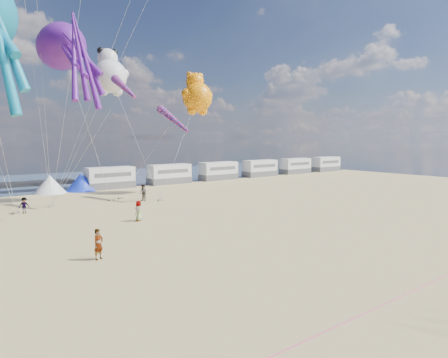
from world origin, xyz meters
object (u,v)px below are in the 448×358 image
(beachgoer_0, at_px, (139,211))
(beachgoer_1, at_px, (143,193))
(motorhome_1, at_px, (169,174))
(tent_white, at_px, (50,184))
(sandbag_b, at_px, (111,200))
(sandbag_a, at_px, (17,213))
(sandbag_e, at_px, (52,206))
(sandbag_c, at_px, (160,200))
(sandbag_d, at_px, (121,198))
(windsock_mid, at_px, (174,120))
(motorhome_3, at_px, (260,168))
(kite_teddy_orange, at_px, (197,98))
(tent_blue, at_px, (81,182))
(motorhome_2, at_px, (218,171))
(windsock_right, at_px, (124,88))
(motorhome_0, at_px, (110,178))
(kite_octopus_purple, at_px, (61,47))
(motorhome_5, at_px, (326,164))
(standing_person, at_px, (98,244))
(kite_panda, at_px, (110,76))
(beachgoer_2, at_px, (24,205))
(motorhome_4, at_px, (295,166))

(beachgoer_0, height_order, beachgoer_1, beachgoer_1)
(motorhome_1, xyz_separation_m, tent_white, (-17.50, 0.00, -0.30))
(sandbag_b, bearing_deg, sandbag_a, -168.96)
(motorhome_1, bearing_deg, sandbag_e, -151.43)
(beachgoer_1, relative_size, sandbag_c, 3.75)
(sandbag_d, height_order, windsock_mid, windsock_mid)
(motorhome_3, height_order, windsock_mid, windsock_mid)
(kite_teddy_orange, bearing_deg, tent_blue, 138.94)
(motorhome_1, distance_m, motorhome_2, 9.50)
(windsock_right, bearing_deg, motorhome_0, 71.61)
(motorhome_2, bearing_deg, kite_octopus_purple, -154.15)
(motorhome_2, xyz_separation_m, beachgoer_0, (-25.43, -22.62, -0.62))
(sandbag_b, height_order, windsock_right, windsock_right)
(motorhome_5, bearing_deg, sandbag_a, -168.31)
(windsock_mid, xyz_separation_m, windsock_right, (-6.41, -1.17, 3.03))
(motorhome_5, xyz_separation_m, windsock_mid, (-45.11, -13.66, 7.69))
(standing_person, bearing_deg, kite_panda, 40.32)
(motorhome_0, xyz_separation_m, sandbag_a, (-14.18, -12.76, -1.39))
(sandbag_d, bearing_deg, tent_blue, 96.69)
(beachgoer_2, relative_size, kite_octopus_purple, 0.14)
(tent_white, xyz_separation_m, beachgoer_2, (-5.52, -12.85, -0.43))
(tent_white, height_order, sandbag_c, tent_white)
(sandbag_b, relative_size, sandbag_c, 1.00)
(motorhome_4, relative_size, sandbag_c, 13.20)
(beachgoer_2, relative_size, kite_panda, 0.24)
(sandbag_d, bearing_deg, sandbag_b, -155.78)
(motorhome_0, height_order, motorhome_2, same)
(beachgoer_0, relative_size, beachgoer_1, 0.94)
(sandbag_d, height_order, windsock_right, windsock_right)
(sandbag_b, xyz_separation_m, windsock_right, (0.14, -4.03, 12.11))
(sandbag_d, distance_m, kite_panda, 13.87)
(kite_octopus_purple, bearing_deg, tent_blue, 44.42)
(sandbag_c, xyz_separation_m, kite_panda, (-3.77, 4.18, 13.85))
(motorhome_4, bearing_deg, kite_panda, -166.44)
(motorhome_1, xyz_separation_m, sandbag_e, (-20.09, -10.94, -1.39))
(motorhome_0, distance_m, windsock_mid, 15.86)
(motorhome_4, bearing_deg, sandbag_b, -165.62)
(tent_blue, distance_m, beachgoer_2, 16.00)
(tent_white, bearing_deg, motorhome_4, 0.00)
(kite_panda, xyz_separation_m, windsock_mid, (5.96, -3.63, -4.77))
(sandbag_b, bearing_deg, tent_white, 109.53)
(sandbag_e, distance_m, windsock_right, 14.32)
(sandbag_b, height_order, sandbag_e, same)
(kite_octopus_purple, bearing_deg, motorhome_5, -9.17)
(windsock_right, bearing_deg, sandbag_c, 5.24)
(beachgoer_0, relative_size, sandbag_b, 3.52)
(beachgoer_0, relative_size, kite_teddy_orange, 0.27)
(motorhome_0, bearing_deg, kite_teddy_orange, -54.28)
(motorhome_0, bearing_deg, windsock_right, -105.17)
(motorhome_3, bearing_deg, motorhome_2, 180.00)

